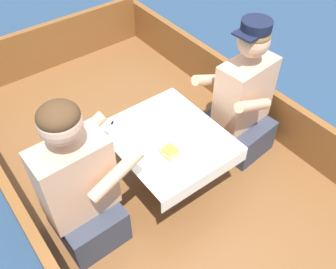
% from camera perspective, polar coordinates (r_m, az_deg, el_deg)
% --- Properties ---
extents(ground_plane, '(60.00, 60.00, 0.00)m').
position_cam_1_polar(ground_plane, '(2.87, -0.06, -9.96)').
color(ground_plane, navy).
extents(boat_deck, '(1.95, 3.67, 0.25)m').
position_cam_1_polar(boat_deck, '(2.77, -0.06, -8.50)').
color(boat_deck, brown).
rests_on(boat_deck, ground_plane).
extents(gunwale_port, '(0.06, 3.67, 0.38)m').
position_cam_1_polar(gunwale_port, '(2.32, -19.67, -14.79)').
color(gunwale_port, brown).
rests_on(gunwale_port, boat_deck).
extents(gunwale_starboard, '(0.06, 3.67, 0.38)m').
position_cam_1_polar(gunwale_starboard, '(3.03, 14.38, 4.08)').
color(gunwale_starboard, brown).
rests_on(gunwale_starboard, boat_deck).
extents(bow_coaming, '(1.83, 0.06, 0.43)m').
position_cam_1_polar(bow_coaming, '(3.78, -17.31, 12.93)').
color(bow_coaming, brown).
rests_on(bow_coaming, boat_deck).
extents(cockpit_table, '(0.66, 0.74, 0.44)m').
position_cam_1_polar(cockpit_table, '(2.37, 0.00, -1.17)').
color(cockpit_table, '#B2B2B7').
rests_on(cockpit_table, boat_deck).
extents(person_port, '(0.53, 0.45, 1.03)m').
position_cam_1_polar(person_port, '(2.15, -13.38, -7.99)').
color(person_port, '#333847').
rests_on(person_port, boat_deck).
extents(person_starboard, '(0.55, 0.48, 1.04)m').
position_cam_1_polar(person_starboard, '(2.67, 11.23, 4.83)').
color(person_starboard, '#333847').
rests_on(person_starboard, boat_deck).
extents(plate_sandwich, '(0.17, 0.17, 0.01)m').
position_cam_1_polar(plate_sandwich, '(2.23, 0.29, -3.12)').
color(plate_sandwich, silver).
rests_on(plate_sandwich, cockpit_table).
extents(plate_bread, '(0.20, 0.20, 0.01)m').
position_cam_1_polar(plate_bread, '(2.39, -4.21, 0.89)').
color(plate_bread, silver).
rests_on(plate_bread, cockpit_table).
extents(sandwich, '(0.10, 0.10, 0.05)m').
position_cam_1_polar(sandwich, '(2.21, 0.29, -2.65)').
color(sandwich, tan).
rests_on(sandwich, plate_sandwich).
extents(bowl_port_near, '(0.15, 0.15, 0.04)m').
position_cam_1_polar(bowl_port_near, '(2.43, 3.45, 2.40)').
color(bowl_port_near, silver).
rests_on(bowl_port_near, cockpit_table).
extents(bowl_starboard_near, '(0.13, 0.13, 0.04)m').
position_cam_1_polar(bowl_starboard_near, '(2.32, 3.12, -0.08)').
color(bowl_starboard_near, silver).
rests_on(bowl_starboard_near, cockpit_table).
extents(bowl_center_far, '(0.14, 0.14, 0.04)m').
position_cam_1_polar(bowl_center_far, '(2.11, -0.15, -6.11)').
color(bowl_center_far, silver).
rests_on(bowl_center_far, cockpit_table).
extents(coffee_cup_port, '(0.10, 0.07, 0.05)m').
position_cam_1_polar(coffee_cup_port, '(2.50, -1.71, 4.15)').
color(coffee_cup_port, silver).
rests_on(coffee_cup_port, cockpit_table).
extents(coffee_cup_starboard, '(0.10, 0.07, 0.06)m').
position_cam_1_polar(coffee_cup_starboard, '(2.31, 8.32, -0.62)').
color(coffee_cup_starboard, silver).
rests_on(coffee_cup_starboard, cockpit_table).
extents(coffee_cup_center, '(0.09, 0.07, 0.05)m').
position_cam_1_polar(coffee_cup_center, '(2.21, -3.68, -2.93)').
color(coffee_cup_center, silver).
rests_on(coffee_cup_center, cockpit_table).
extents(utensil_fork_starboard, '(0.15, 0.12, 0.00)m').
position_cam_1_polar(utensil_fork_starboard, '(2.42, -8.89, 0.94)').
color(utensil_fork_starboard, silver).
rests_on(utensil_fork_starboard, cockpit_table).
extents(utensil_spoon_starboard, '(0.16, 0.08, 0.01)m').
position_cam_1_polar(utensil_spoon_starboard, '(2.41, -0.30, 1.45)').
color(utensil_spoon_starboard, silver).
rests_on(utensil_spoon_starboard, cockpit_table).
extents(utensil_spoon_port, '(0.15, 0.10, 0.01)m').
position_cam_1_polar(utensil_spoon_port, '(2.57, 0.32, 4.70)').
color(utensil_spoon_port, silver).
rests_on(utensil_spoon_port, cockpit_table).
extents(utensil_knife_port, '(0.05, 0.17, 0.00)m').
position_cam_1_polar(utensil_knife_port, '(2.35, 5.90, -0.38)').
color(utensil_knife_port, silver).
rests_on(utensil_knife_port, cockpit_table).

